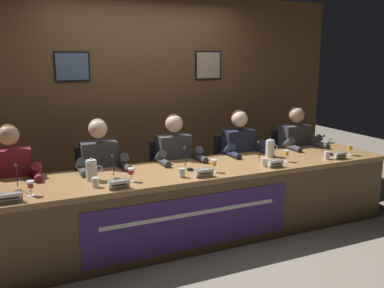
# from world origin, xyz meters

# --- Properties ---
(ground_plane) EXTENTS (12.00, 12.00, 0.00)m
(ground_plane) POSITION_xyz_m (0.00, 0.00, 0.00)
(ground_plane) COLOR gray
(wall_back_panelled) EXTENTS (5.62, 0.14, 2.60)m
(wall_back_panelled) POSITION_xyz_m (0.00, 1.51, 1.30)
(wall_back_panelled) COLOR brown
(wall_back_panelled) RESTS_ON ground_plane
(conference_table) EXTENTS (4.42, 0.85, 0.73)m
(conference_table) POSITION_xyz_m (-0.00, -0.12, 0.51)
(conference_table) COLOR olive
(conference_table) RESTS_ON ground_plane
(chair_far_left) EXTENTS (0.44, 0.44, 0.89)m
(chair_far_left) POSITION_xyz_m (-1.65, 0.61, 0.43)
(chair_far_left) COLOR black
(chair_far_left) RESTS_ON ground_plane
(panelist_far_left) EXTENTS (0.51, 0.48, 1.21)m
(panelist_far_left) POSITION_xyz_m (-1.65, 0.41, 0.70)
(panelist_far_left) COLOR black
(panelist_far_left) RESTS_ON ground_plane
(nameplate_far_left) EXTENTS (0.19, 0.06, 0.08)m
(nameplate_far_left) POSITION_xyz_m (-1.69, -0.33, 0.77)
(nameplate_far_left) COLOR white
(nameplate_far_left) RESTS_ON conference_table
(juice_glass_far_left) EXTENTS (0.06, 0.06, 0.12)m
(juice_glass_far_left) POSITION_xyz_m (-1.52, -0.22, 0.81)
(juice_glass_far_left) COLOR white
(juice_glass_far_left) RESTS_ON conference_table
(microphone_far_left) EXTENTS (0.06, 0.17, 0.22)m
(microphone_far_left) POSITION_xyz_m (-1.61, -0.06, 0.80)
(microphone_far_left) COLOR black
(microphone_far_left) RESTS_ON conference_table
(chair_left) EXTENTS (0.44, 0.44, 0.89)m
(chair_left) POSITION_xyz_m (-0.82, 0.61, 0.43)
(chair_left) COLOR black
(chair_left) RESTS_ON ground_plane
(panelist_left) EXTENTS (0.51, 0.48, 1.21)m
(panelist_left) POSITION_xyz_m (-0.82, 0.41, 0.70)
(panelist_left) COLOR black
(panelist_left) RESTS_ON ground_plane
(nameplate_left) EXTENTS (0.18, 0.06, 0.08)m
(nameplate_left) POSITION_xyz_m (-0.83, -0.34, 0.77)
(nameplate_left) COLOR white
(nameplate_left) RESTS_ON conference_table
(juice_glass_left) EXTENTS (0.06, 0.06, 0.12)m
(juice_glass_left) POSITION_xyz_m (-0.68, -0.18, 0.81)
(juice_glass_left) COLOR white
(juice_glass_left) RESTS_ON conference_table
(water_cup_left) EXTENTS (0.06, 0.06, 0.08)m
(water_cup_left) POSITION_xyz_m (-1.00, -0.21, 0.76)
(water_cup_left) COLOR silver
(water_cup_left) RESTS_ON conference_table
(microphone_left) EXTENTS (0.06, 0.17, 0.22)m
(microphone_left) POSITION_xyz_m (-0.79, -0.07, 0.80)
(microphone_left) COLOR black
(microphone_left) RESTS_ON conference_table
(chair_center) EXTENTS (0.44, 0.44, 0.89)m
(chair_center) POSITION_xyz_m (0.00, 0.61, 0.43)
(chair_center) COLOR black
(chair_center) RESTS_ON ground_plane
(panelist_center) EXTENTS (0.51, 0.48, 1.21)m
(panelist_center) POSITION_xyz_m (0.00, 0.41, 0.70)
(panelist_center) COLOR black
(panelist_center) RESTS_ON ground_plane
(nameplate_center) EXTENTS (0.17, 0.06, 0.08)m
(nameplate_center) POSITION_xyz_m (-0.02, -0.32, 0.77)
(nameplate_center) COLOR white
(nameplate_center) RESTS_ON conference_table
(juice_glass_center) EXTENTS (0.06, 0.06, 0.12)m
(juice_glass_center) POSITION_xyz_m (0.14, -0.21, 0.81)
(juice_glass_center) COLOR white
(juice_glass_center) RESTS_ON conference_table
(water_cup_center) EXTENTS (0.06, 0.06, 0.08)m
(water_cup_center) POSITION_xyz_m (-0.21, -0.24, 0.76)
(water_cup_center) COLOR silver
(water_cup_center) RESTS_ON conference_table
(microphone_center) EXTENTS (0.06, 0.17, 0.22)m
(microphone_center) POSITION_xyz_m (-0.05, -0.02, 0.80)
(microphone_center) COLOR black
(microphone_center) RESTS_ON conference_table
(chair_right) EXTENTS (0.44, 0.44, 0.89)m
(chair_right) POSITION_xyz_m (0.82, 0.61, 0.43)
(chair_right) COLOR black
(chair_right) RESTS_ON ground_plane
(panelist_right) EXTENTS (0.51, 0.48, 1.21)m
(panelist_right) POSITION_xyz_m (0.82, 0.41, 0.70)
(panelist_right) COLOR black
(panelist_right) RESTS_ON ground_plane
(nameplate_right) EXTENTS (0.16, 0.06, 0.08)m
(nameplate_right) POSITION_xyz_m (0.79, -0.31, 0.77)
(nameplate_right) COLOR white
(nameplate_right) RESTS_ON conference_table
(juice_glass_right) EXTENTS (0.06, 0.06, 0.12)m
(juice_glass_right) POSITION_xyz_m (1.03, -0.17, 0.81)
(juice_glass_right) COLOR white
(juice_glass_right) RESTS_ON conference_table
(water_cup_right) EXTENTS (0.06, 0.06, 0.08)m
(water_cup_right) POSITION_xyz_m (0.70, -0.23, 0.76)
(water_cup_right) COLOR silver
(water_cup_right) RESTS_ON conference_table
(microphone_right) EXTENTS (0.06, 0.17, 0.22)m
(microphone_right) POSITION_xyz_m (0.79, -0.07, 0.80)
(microphone_right) COLOR black
(microphone_right) RESTS_ON conference_table
(chair_far_right) EXTENTS (0.44, 0.44, 0.89)m
(chair_far_right) POSITION_xyz_m (1.65, 0.61, 0.43)
(chair_far_right) COLOR black
(chair_far_right) RESTS_ON ground_plane
(panelist_far_right) EXTENTS (0.51, 0.48, 1.21)m
(panelist_far_right) POSITION_xyz_m (1.65, 0.41, 0.70)
(panelist_far_right) COLOR black
(panelist_far_right) RESTS_ON ground_plane
(nameplate_far_right) EXTENTS (0.15, 0.06, 0.08)m
(nameplate_far_right) POSITION_xyz_m (1.64, -0.31, 0.77)
(nameplate_far_right) COLOR white
(nameplate_far_right) RESTS_ON conference_table
(juice_glass_far_right) EXTENTS (0.06, 0.06, 0.12)m
(juice_glass_far_right) POSITION_xyz_m (1.87, -0.22, 0.81)
(juice_glass_far_right) COLOR white
(juice_glass_far_right) RESTS_ON conference_table
(water_cup_far_right) EXTENTS (0.06, 0.06, 0.08)m
(water_cup_far_right) POSITION_xyz_m (1.50, -0.26, 0.76)
(water_cup_far_right) COLOR silver
(water_cup_far_right) RESTS_ON conference_table
(microphone_far_right) EXTENTS (0.06, 0.17, 0.22)m
(microphone_far_right) POSITION_xyz_m (1.67, -0.09, 0.80)
(microphone_far_right) COLOR black
(microphone_far_right) RESTS_ON conference_table
(water_pitcher_left_side) EXTENTS (0.15, 0.10, 0.21)m
(water_pitcher_left_side) POSITION_xyz_m (-0.99, 0.00, 0.82)
(water_pitcher_left_side) COLOR silver
(water_pitcher_left_side) RESTS_ON conference_table
(water_pitcher_right_side) EXTENTS (0.15, 0.10, 0.21)m
(water_pitcher_right_side) POSITION_xyz_m (1.00, 0.09, 0.82)
(water_pitcher_right_side) COLOR silver
(water_pitcher_right_side) RESTS_ON conference_table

